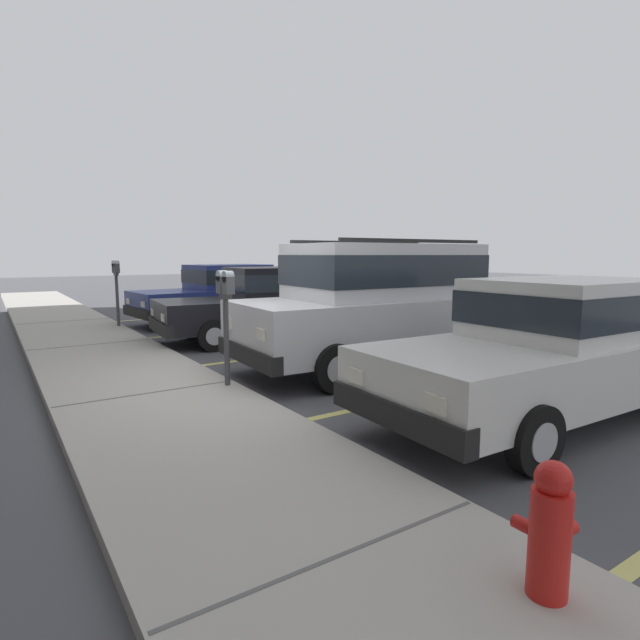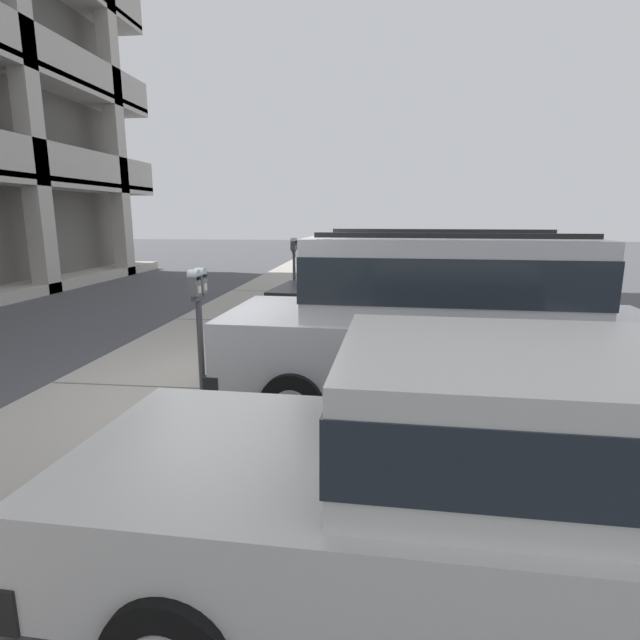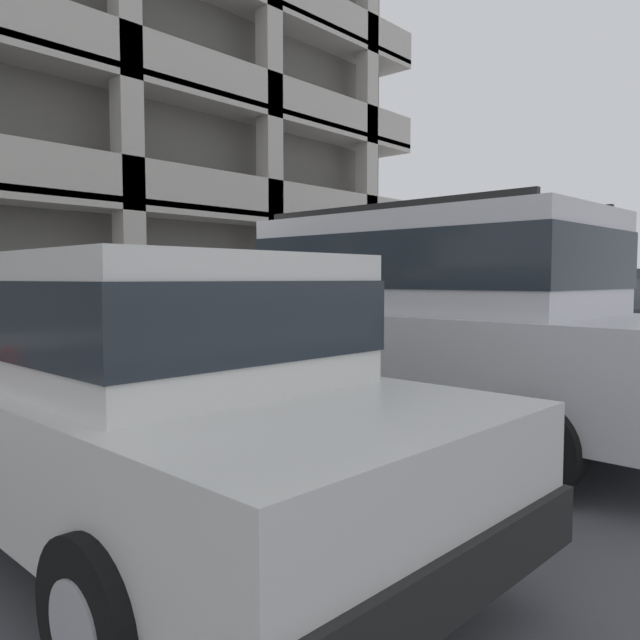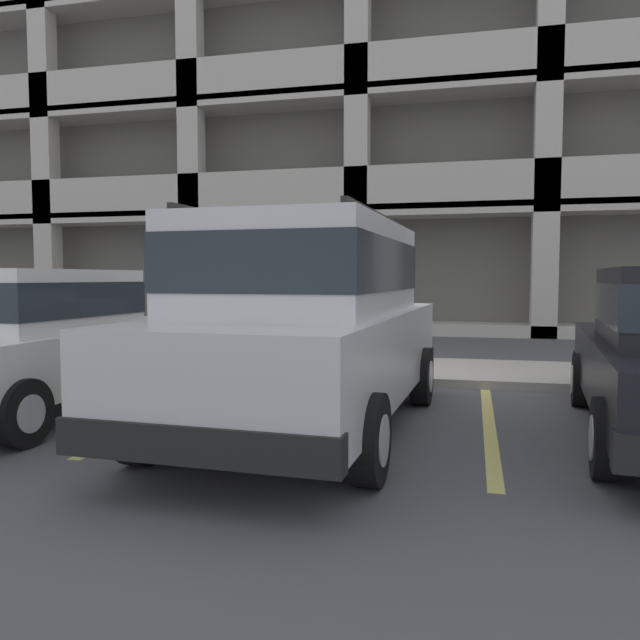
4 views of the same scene
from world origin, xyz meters
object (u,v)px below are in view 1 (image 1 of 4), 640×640
Objects in this scene: silver_suv at (382,300)px; dark_hatchback at (269,301)px; parking_meter_far at (116,277)px; red_sedan at (555,345)px; parking_meter_near at (225,300)px; blue_coupe at (222,292)px; fire_hydrant at (550,530)px.

silver_suv reaches higher than dark_hatchback.
parking_meter_far is at bearing 44.59° from dark_hatchback.
parking_meter_near reaches higher than red_sedan.
blue_coupe is 11.74m from fire_hydrant.
parking_meter_near is (2.88, 2.65, 0.41)m from red_sedan.
fire_hydrant is at bearing 159.97° from blue_coupe.
silver_suv is at bearing -170.57° from dark_hatchback.
blue_coupe is 3.10× the size of parking_meter_near.
parking_meter_far reaches higher than dark_hatchback.
red_sedan and blue_coupe have the same top height.
silver_suv is at bearing 0.78° from red_sedan.
blue_coupe is at bearing 2.43° from silver_suv.
silver_suv reaches higher than parking_meter_near.
silver_suv is 6.94× the size of fire_hydrant.
dark_hatchback is 3.11× the size of parking_meter_near.
fire_hydrant is (-4.77, 3.02, -0.62)m from silver_suv.
red_sedan is 0.98× the size of dark_hatchback.
silver_suv is 1.07× the size of red_sedan.
dark_hatchback is 4.32m from parking_meter_near.
parking_meter_near is at bearing 150.16° from dark_hatchback.
blue_coupe is at bearing -86.83° from parking_meter_far.
dark_hatchback is 3.18m from blue_coupe.
fire_hydrant is (-11.34, 3.03, -0.36)m from blue_coupe.
parking_meter_near is at bearing 179.78° from parking_meter_far.
parking_meter_near reaches higher than fire_hydrant.
silver_suv reaches higher than fire_hydrant.
silver_suv is at bearing -87.78° from parking_meter_near.
parking_meter_near reaches higher than dark_hatchback.
parking_meter_near is at bearing -3.64° from fire_hydrant.
dark_hatchback is at bearing -18.78° from fire_hydrant.
red_sedan is at bearing 174.44° from blue_coupe.
silver_suv is at bearing -32.33° from fire_hydrant.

